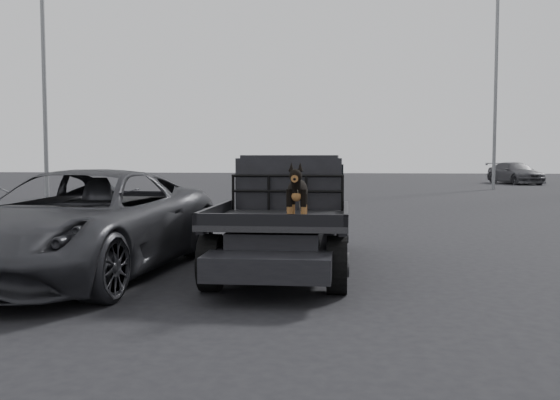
# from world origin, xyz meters

# --- Properties ---
(ground) EXTENTS (120.00, 120.00, 0.00)m
(ground) POSITION_xyz_m (0.00, 0.00, 0.00)
(ground) COLOR black
(ground) RESTS_ON ground
(flatbed_ute) EXTENTS (2.00, 5.40, 0.92)m
(flatbed_ute) POSITION_xyz_m (-0.06, 2.32, 0.46)
(flatbed_ute) COLOR black
(flatbed_ute) RESTS_ON ground
(ute_cab) EXTENTS (1.72, 1.30, 0.88)m
(ute_cab) POSITION_xyz_m (-0.06, 3.27, 1.36)
(ute_cab) COLOR black
(ute_cab) RESTS_ON flatbed_ute
(headache_rack) EXTENTS (1.80, 0.08, 0.55)m
(headache_rack) POSITION_xyz_m (-0.06, 2.52, 1.20)
(headache_rack) COLOR black
(headache_rack) RESTS_ON flatbed_ute
(dog) EXTENTS (0.32, 0.60, 0.74)m
(dog) POSITION_xyz_m (0.26, 0.55, 1.29)
(dog) COLOR black
(dog) RESTS_ON flatbed_ute
(parked_suv) EXTENTS (3.05, 5.88, 1.58)m
(parked_suv) POSITION_xyz_m (-3.03, 1.48, 0.79)
(parked_suv) COLOR #2F3034
(parked_suv) RESTS_ON ground
(distant_car_a) EXTENTS (1.80, 4.33, 1.39)m
(distant_car_a) POSITION_xyz_m (-2.39, 30.41, 0.70)
(distant_car_a) COLOR #55555A
(distant_car_a) RESTS_ON ground
(distant_car_b) EXTENTS (3.19, 5.16, 1.40)m
(distant_car_b) POSITION_xyz_m (11.78, 34.55, 0.70)
(distant_car_b) COLOR #424246
(distant_car_b) RESTS_ON ground
(floodlight_near) EXTENTS (1.08, 0.28, 13.67)m
(floodlight_near) POSITION_xyz_m (-11.86, 17.96, 7.43)
(floodlight_near) COLOR slate
(floodlight_near) RESTS_ON ground
(floodlight_mid) EXTENTS (1.08, 0.28, 12.60)m
(floodlight_mid) POSITION_xyz_m (8.78, 27.32, 6.89)
(floodlight_mid) COLOR slate
(floodlight_mid) RESTS_ON ground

